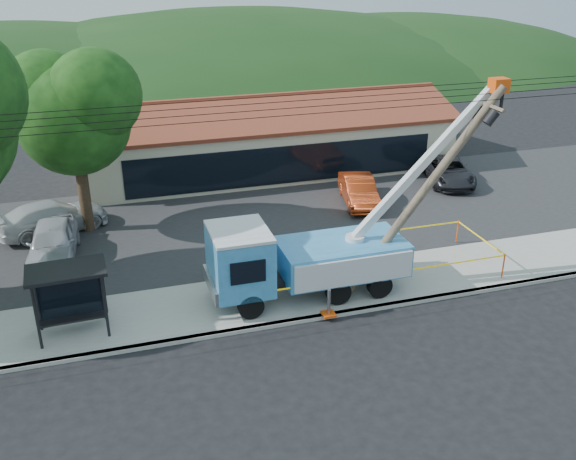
% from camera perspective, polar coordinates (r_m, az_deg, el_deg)
% --- Properties ---
extents(ground, '(120.00, 120.00, 0.00)m').
position_cam_1_polar(ground, '(22.65, 1.77, -11.06)').
color(ground, black).
rests_on(ground, ground).
extents(curb, '(60.00, 0.25, 0.15)m').
position_cam_1_polar(curb, '(24.26, 0.17, -8.18)').
color(curb, '#9A9990').
rests_on(curb, ground).
extents(sidewalk, '(60.00, 4.00, 0.15)m').
position_cam_1_polar(sidewalk, '(25.82, -1.09, -6.01)').
color(sidewalk, '#9A9990').
rests_on(sidewalk, ground).
extents(parking_lot, '(60.00, 12.00, 0.10)m').
position_cam_1_polar(parking_lot, '(32.78, -4.97, 0.73)').
color(parking_lot, '#28282B').
rests_on(parking_lot, ground).
extents(strip_mall, '(22.50, 8.53, 4.67)m').
position_cam_1_polar(strip_mall, '(40.35, -1.95, 8.13)').
color(strip_mall, beige).
rests_on(strip_mall, ground).
extents(tree_lot, '(6.30, 5.60, 8.94)m').
position_cam_1_polar(tree_lot, '(31.23, -18.64, 10.29)').
color(tree_lot, '#332316').
rests_on(tree_lot, ground).
extents(hill_west, '(78.40, 56.00, 28.00)m').
position_cam_1_polar(hill_west, '(74.16, -24.26, 12.04)').
color(hill_west, '#163714').
rests_on(hill_west, ground).
extents(hill_center, '(89.60, 64.00, 32.00)m').
position_cam_1_polar(hill_center, '(75.36, -4.64, 14.20)').
color(hill_center, '#163714').
rests_on(hill_center, ground).
extents(hill_east, '(72.80, 52.00, 26.00)m').
position_cam_1_polar(hill_east, '(81.99, 9.59, 14.77)').
color(hill_east, '#163714').
rests_on(hill_east, ground).
extents(utility_truck, '(11.83, 4.21, 8.19)m').
position_cam_1_polar(utility_truck, '(25.16, 1.36, -2.36)').
color(utility_truck, black).
rests_on(utility_truck, ground).
extents(leaning_pole, '(6.31, 1.94, 8.14)m').
position_cam_1_polar(leaning_pole, '(25.60, 12.58, 4.16)').
color(leaning_pole, '#4F3E33').
rests_on(leaning_pole, ground).
extents(bus_shelter, '(2.77, 1.78, 2.60)m').
position_cam_1_polar(bus_shelter, '(23.96, -18.98, -4.58)').
color(bus_shelter, black).
rests_on(bus_shelter, ground).
extents(caution_tape, '(11.08, 3.73, 1.08)m').
position_cam_1_polar(caution_tape, '(27.06, 6.84, -2.58)').
color(caution_tape, '#F94D0D').
rests_on(caution_tape, ground).
extents(car_silver, '(2.34, 5.09, 1.69)m').
position_cam_1_polar(car_silver, '(30.65, -19.93, -2.58)').
color(car_silver, '#B9BAC1').
rests_on(car_silver, ground).
extents(car_red, '(2.49, 4.76, 1.49)m').
position_cam_1_polar(car_red, '(35.11, 6.24, 2.23)').
color(car_red, '#9D300F').
rests_on(car_red, ground).
extents(car_white, '(5.70, 3.86, 1.53)m').
position_cam_1_polar(car_white, '(33.54, -20.03, -0.25)').
color(car_white, silver).
rests_on(car_white, ground).
extents(car_dark, '(3.57, 5.52, 1.41)m').
position_cam_1_polar(car_dark, '(39.20, 13.91, 4.03)').
color(car_dark, black).
rests_on(car_dark, ground).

